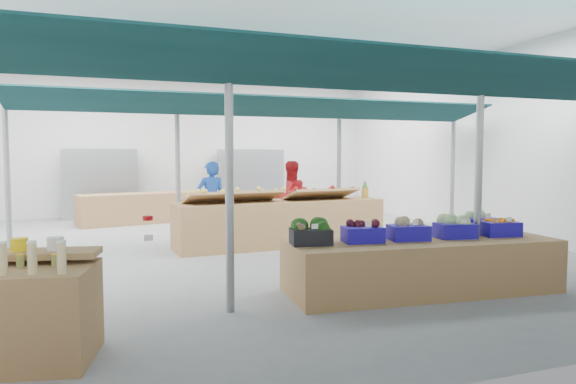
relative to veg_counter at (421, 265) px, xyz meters
name	(u,v)px	position (x,y,z in m)	size (l,w,h in m)	color
floor	(234,248)	(-1.63, 3.96, -0.35)	(13.00, 13.00, 0.00)	slate
hall	(218,118)	(-1.63, 5.40, 2.29)	(13.00, 13.00, 13.00)	silver
pole_grid	(301,156)	(-0.88, 2.21, 1.46)	(10.00, 4.60, 3.00)	gray
awnings	(302,98)	(-0.88, 2.21, 2.43)	(9.50, 7.08, 0.30)	#0B2D2E
back_shelving_left	(101,184)	(-4.13, 9.96, 0.65)	(2.00, 0.50, 2.00)	#B23F33
back_shelving_right	(251,182)	(0.37, 9.96, 0.65)	(2.00, 0.50, 2.00)	#B23F33
veg_counter	(421,265)	(0.00, 0.00, 0.00)	(3.62, 1.21, 0.70)	olive
fruit_counter	(281,223)	(-0.65, 3.99, 0.11)	(4.27, 1.02, 0.91)	olive
far_counter	(164,207)	(-2.48, 8.72, 0.06)	(4.53, 0.91, 0.82)	olive
vendor_left	(211,201)	(-1.85, 5.09, 0.50)	(0.62, 0.41, 1.71)	#1B4AB5
vendor_right	(290,199)	(-0.05, 5.09, 0.50)	(0.83, 0.65, 1.71)	red
crate_broccoli	(311,232)	(-1.55, 0.12, 0.51)	(0.55, 0.44, 0.35)	black
crate_beets	(363,232)	(-0.85, 0.07, 0.48)	(0.55, 0.44, 0.29)	#1A0E9B
crate_celeriac	(408,229)	(-0.20, 0.02, 0.50)	(0.55, 0.44, 0.31)	#1A0E9B
crate_cabbage	(455,226)	(0.50, -0.04, 0.51)	(0.55, 0.44, 0.35)	#1A0E9B
crate_carrots	(499,228)	(1.20, -0.10, 0.46)	(0.55, 0.44, 0.29)	#1A0E9B
sparrow	(301,227)	(-1.72, 0.01, 0.60)	(0.12, 0.09, 0.11)	brown
pole_ribbon	(148,220)	(-3.52, 0.27, 0.73)	(0.12, 0.12, 0.28)	#A90B10
apple_heap_yellow	(234,194)	(-1.65, 3.81, 0.73)	(1.98, 0.95, 0.27)	#997247
apple_heap_red	(321,192)	(0.22, 3.94, 0.73)	(1.58, 0.90, 0.27)	#997247
pineapple	(365,190)	(1.28, 4.02, 0.74)	(0.14, 0.14, 0.39)	#8C6019
crate_extra	(479,221)	(1.24, 0.35, 0.50)	(0.54, 0.44, 0.32)	#1A0E9B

